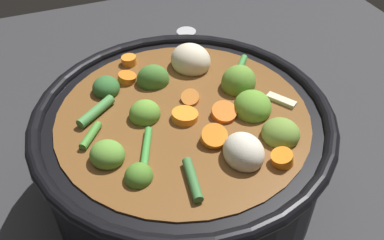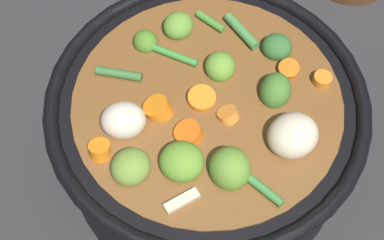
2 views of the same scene
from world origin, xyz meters
TOP-DOWN VIEW (x-y plane):
  - ground_plane at (0.00, 0.00)m, footprint 1.10×1.10m
  - cooking_pot at (0.00, -0.00)m, footprint 0.32×0.32m
  - salt_shaker at (0.24, -0.10)m, footprint 0.03×0.03m

SIDE VIEW (x-z plane):
  - ground_plane at x=0.00m, z-range 0.00..0.00m
  - salt_shaker at x=0.24m, z-range 0.00..0.07m
  - cooking_pot at x=0.00m, z-range -0.01..0.15m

